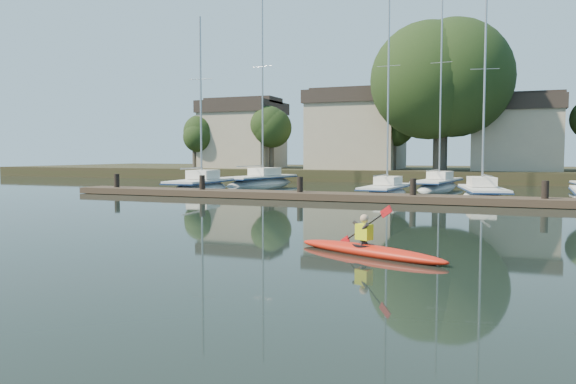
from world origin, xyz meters
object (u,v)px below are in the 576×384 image
(sailboat_0, at_px, (200,193))
(dock, at_px, (354,197))
(kayak, at_px, (368,248))
(sailboat_6, at_px, (438,190))
(sailboat_2, at_px, (386,197))
(sailboat_5, at_px, (261,186))
(sailboat_3, at_px, (482,201))

(sailboat_0, bearing_deg, dock, -27.72)
(kayak, distance_m, sailboat_6, 28.44)
(dock, relative_size, sailboat_2, 2.58)
(sailboat_5, bearing_deg, dock, -40.74)
(sailboat_0, distance_m, sailboat_6, 16.96)
(dock, relative_size, sailboat_0, 2.60)
(sailboat_2, bearing_deg, sailboat_3, -4.26)
(kayak, xyz_separation_m, sailboat_6, (-1.53, 28.40, -0.34))
(dock, distance_m, sailboat_0, 13.18)
(sailboat_2, distance_m, sailboat_5, 14.07)
(sailboat_0, distance_m, sailboat_3, 18.26)
(dock, height_order, sailboat_6, sailboat_6)
(dock, xyz_separation_m, sailboat_6, (2.75, 13.28, -0.38))
(sailboat_3, xyz_separation_m, sailboat_6, (-3.37, 8.80, 0.00))
(sailboat_5, xyz_separation_m, sailboat_6, (13.85, 0.28, 0.02))
(dock, relative_size, sailboat_5, 2.10)
(sailboat_5, bearing_deg, sailboat_0, -88.66)
(dock, distance_m, sailboat_3, 7.59)
(sailboat_2, height_order, sailboat_5, sailboat_5)
(dock, xyz_separation_m, sailboat_3, (6.12, 4.48, -0.39))
(sailboat_3, height_order, sailboat_6, sailboat_6)
(dock, distance_m, sailboat_5, 17.10)
(dock, height_order, sailboat_2, sailboat_2)
(sailboat_5, relative_size, sailboat_6, 1.06)
(kayak, bearing_deg, dock, 129.12)
(sailboat_0, bearing_deg, kayak, -55.75)
(sailboat_3, distance_m, sailboat_5, 19.21)
(kayak, height_order, sailboat_3, sailboat_3)
(kayak, distance_m, sailboat_2, 20.64)
(sailboat_0, bearing_deg, sailboat_3, -6.82)
(kayak, bearing_deg, sailboat_2, 123.56)
(sailboat_3, distance_m, sailboat_6, 9.42)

